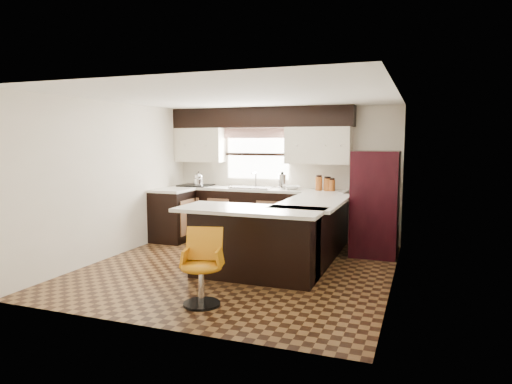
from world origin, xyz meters
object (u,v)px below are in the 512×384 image
at_px(bar_chair, 201,268).
at_px(peninsula_return, 254,244).
at_px(refrigerator, 375,204).
at_px(peninsula_long, 311,233).

bearing_deg(bar_chair, peninsula_return, 66.53).
xyz_separation_m(peninsula_return, refrigerator, (1.35, 1.80, 0.37)).
height_order(refrigerator, bar_chair, refrigerator).
bearing_deg(refrigerator, peninsula_long, -135.14).
xyz_separation_m(peninsula_long, bar_chair, (-0.71, -2.11, -0.03)).
bearing_deg(bar_chair, peninsula_long, 57.25).
xyz_separation_m(peninsula_long, refrigerator, (0.83, 0.82, 0.37)).
bearing_deg(bar_chair, refrigerator, 48.21).
bearing_deg(refrigerator, peninsula_return, -126.94).
bearing_deg(peninsula_return, refrigerator, 53.06).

